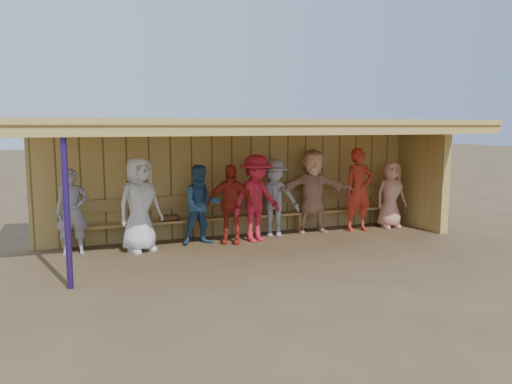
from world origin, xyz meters
The scene contains 13 objects.
ground centered at (0.00, 0.00, 0.00)m, with size 90.00×90.00×0.00m, color brown.
player_a centered at (-3.51, 0.70, 0.81)m, with size 0.59×0.39×1.61m, color gray.
player_b centered at (-2.31, 0.47, 0.91)m, with size 0.88×0.58×1.81m, color silver.
player_c centered at (-1.07, 0.63, 0.81)m, with size 0.78×0.61×1.61m, color #2D587E.
player_d centered at (-0.50, 0.51, 0.81)m, with size 0.95×0.39×1.62m, color #B52D1D.
player_e centered at (0.60, 0.81, 0.84)m, with size 1.09×0.62×1.68m, color #95969D.
player_f centered at (1.53, 0.81, 0.94)m, with size 1.74×0.56×1.88m, color #E0A47E.
player_g centered at (2.60, 0.62, 0.95)m, with size 0.69×0.45×1.89m, color #B8301D.
player_h centered at (3.51, 0.68, 0.78)m, with size 0.76×0.49×1.56m, color tan.
player_extra centered at (0.05, 0.47, 0.90)m, with size 1.16×0.67×1.80m, color red.
dugout_structure centered at (0.39, 0.69, 1.69)m, with size 8.80×3.20×2.50m.
bench centered at (0.00, 1.12, 0.53)m, with size 7.60×0.34×0.93m.
dugout_equipment centered at (-0.13, 0.99, 0.49)m, with size 5.58×0.62×0.80m.
Camera 1 is at (-3.56, -9.03, 2.39)m, focal length 35.00 mm.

